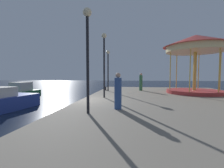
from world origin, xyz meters
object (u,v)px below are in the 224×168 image
object	(u,v)px
lamp_post_far_end	(108,63)
bollard_center	(105,88)
motorboat_green	(20,92)
motorboat_blue	(5,101)
lamp_post_mid_promenade	(104,54)
carousel	(195,50)
lamp_post_near_edge	(87,42)
person_near_carousel	(141,82)
person_far_corner	(118,92)

from	to	relation	value
lamp_post_far_end	bollard_center	xyz separation A→B (m)	(-0.46, 0.91, -2.64)
motorboat_green	lamp_post_far_end	distance (m)	9.98
motorboat_blue	motorboat_green	world-z (taller)	motorboat_green
lamp_post_mid_promenade	bollard_center	size ratio (longest dim) A/B	11.48
carousel	bollard_center	bearing A→B (deg)	167.70
motorboat_blue	motorboat_green	bearing A→B (deg)	120.20
lamp_post_near_edge	bollard_center	size ratio (longest dim) A/B	10.88
lamp_post_far_end	motorboat_blue	bearing A→B (deg)	-137.34
motorboat_green	lamp_post_near_edge	size ratio (longest dim) A/B	0.99
motorboat_blue	bollard_center	size ratio (longest dim) A/B	10.81
lamp_post_near_edge	person_near_carousel	size ratio (longest dim) A/B	2.34
motorboat_green	motorboat_blue	bearing A→B (deg)	-59.80
lamp_post_far_end	bollard_center	size ratio (longest dim) A/B	10.32
person_far_corner	motorboat_green	bearing A→B (deg)	145.92
lamp_post_near_edge	lamp_post_far_end	xyz separation A→B (m)	(-0.60, 9.10, -0.13)
person_far_corner	person_near_carousel	size ratio (longest dim) A/B	0.93
carousel	lamp_post_mid_promenade	bearing A→B (deg)	-154.23
lamp_post_far_end	person_near_carousel	xyz separation A→B (m)	(3.36, 0.99, -1.97)
lamp_post_far_end	person_near_carousel	distance (m)	4.02
carousel	person_near_carousel	distance (m)	5.80
person_far_corner	bollard_center	bearing A→B (deg)	103.89
lamp_post_far_end	bollard_center	distance (m)	2.83
lamp_post_mid_promenade	person_near_carousel	distance (m)	6.65
lamp_post_near_edge	lamp_post_far_end	world-z (taller)	lamp_post_near_edge
carousel	person_far_corner	xyz separation A→B (m)	(-6.18, -7.20, -3.04)
motorboat_green	lamp_post_mid_promenade	world-z (taller)	lamp_post_mid_promenade
carousel	person_far_corner	world-z (taller)	carousel
carousel	lamp_post_near_edge	bearing A→B (deg)	-131.98
bollard_center	lamp_post_far_end	bearing A→B (deg)	-63.25
lamp_post_far_end	person_near_carousel	size ratio (longest dim) A/B	2.22
lamp_post_far_end	motorboat_green	bearing A→B (deg)	-176.99
lamp_post_mid_promenade	bollard_center	world-z (taller)	lamp_post_mid_promenade
motorboat_blue	lamp_post_near_edge	size ratio (longest dim) A/B	0.99
motorboat_green	lamp_post_near_edge	xyz separation A→B (m)	(10.10, -8.60, 3.16)
motorboat_green	lamp_post_mid_promenade	xyz separation A→B (m)	(9.94, -4.05, 3.30)
person_near_carousel	motorboat_blue	bearing A→B (deg)	-144.82
carousel	lamp_post_far_end	distance (m)	8.08
lamp_post_mid_promenade	carousel	bearing A→B (deg)	25.77
bollard_center	person_near_carousel	xyz separation A→B (m)	(3.82, 0.08, 0.67)
bollard_center	motorboat_blue	bearing A→B (deg)	-131.08
lamp_post_far_end	person_far_corner	distance (m)	8.56
lamp_post_mid_promenade	lamp_post_far_end	bearing A→B (deg)	95.59
lamp_post_near_edge	lamp_post_far_end	size ratio (longest dim) A/B	1.05
carousel	lamp_post_mid_promenade	xyz separation A→B (m)	(-7.51, -3.63, -0.74)
person_near_carousel	carousel	bearing A→B (deg)	-22.56
lamp_post_mid_promenade	person_far_corner	bearing A→B (deg)	-69.57
motorboat_green	person_far_corner	bearing A→B (deg)	-34.08
motorboat_blue	bollard_center	xyz separation A→B (m)	(5.91, 6.78, 0.38)
lamp_post_mid_promenade	person_near_carousel	xyz separation A→B (m)	(2.91, 5.54, -2.24)
motorboat_blue	lamp_post_far_end	bearing A→B (deg)	42.66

